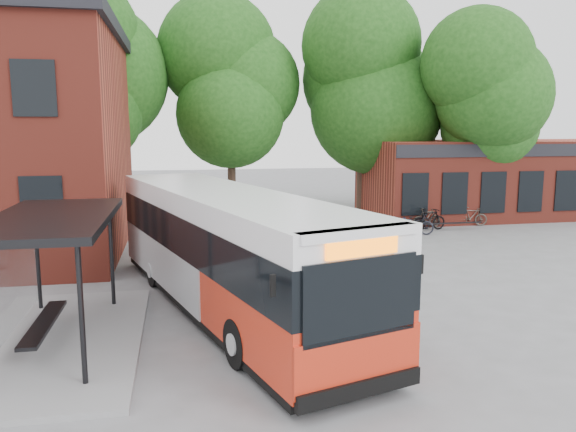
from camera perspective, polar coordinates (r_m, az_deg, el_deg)
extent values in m
plane|color=slate|center=(14.35, -3.17, -10.12)|extent=(100.00, 100.00, 0.00)
imported|color=#0A1A3B|center=(24.66, 11.00, -1.08)|extent=(1.55, 0.66, 0.90)
imported|color=black|center=(25.28, 12.59, -0.81)|extent=(1.91, 0.96, 0.96)
imported|color=black|center=(26.58, 14.16, -0.34)|extent=(1.74, 0.73, 1.01)
imported|color=black|center=(26.56, 12.75, -0.47)|extent=(1.69, 0.76, 0.86)
imported|color=#362F27|center=(27.11, 13.89, -0.22)|extent=(1.64, 0.79, 0.95)
imported|color=#3F3932|center=(28.32, 18.12, -0.04)|extent=(1.60, 0.73, 0.93)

